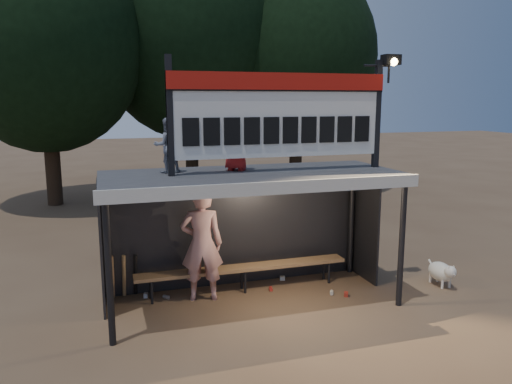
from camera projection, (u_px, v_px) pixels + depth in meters
ground at (252, 302)px, 8.84m from camera, size 80.00×80.00×0.00m
player at (202, 244)px, 8.79m from camera, size 0.82×0.62×2.04m
child_a at (167, 146)px, 8.30m from camera, size 0.49×0.41×0.91m
child_b at (236, 140)px, 8.55m from camera, size 0.61×0.57×1.04m
dugout_shelter at (248, 197)px, 8.74m from camera, size 5.10×2.08×2.32m
scoreboard_assembly at (283, 112)px, 8.39m from camera, size 4.10×0.27×1.99m
bench at (243, 269)px, 9.28m from camera, size 4.00×0.35×0.48m
tree_left at (43, 37)px, 16.06m from camera, size 6.46×6.46×9.27m
tree_mid at (189, 29)px, 18.81m from camera, size 7.22×7.22×10.36m
tree_right at (297, 56)px, 19.22m from camera, size 6.08×6.08×8.72m
dog at (442, 272)px, 9.56m from camera, size 0.36×0.81×0.49m
bats at (124, 276)px, 8.91m from camera, size 0.47×0.33×0.84m
litter at (258, 291)px, 9.25m from camera, size 3.59×1.24×0.08m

